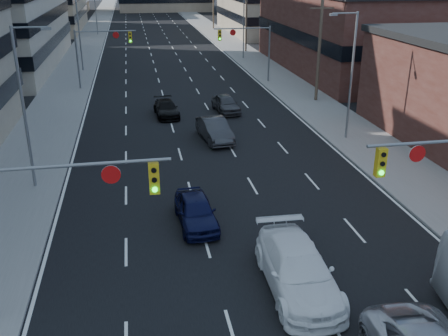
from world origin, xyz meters
TOP-DOWN VIEW (x-y plane):
  - road_surface at (0.00, 130.00)m, footprint 18.00×300.00m
  - sidewalk_left at (-11.50, 130.00)m, footprint 5.00×300.00m
  - sidewalk_right at (11.50, 130.00)m, footprint 5.00×300.00m
  - storefront_right_mid at (24.00, 50.00)m, footprint 20.00×30.00m
  - signal_near_left at (-7.45, 8.00)m, footprint 6.59×0.33m
  - signal_far_left at (-7.68, 45.00)m, footprint 6.09×0.33m
  - signal_far_right at (7.68, 45.00)m, footprint 6.09×0.33m
  - utility_pole_block at (12.20, 36.00)m, footprint 2.20×0.28m
  - utility_pole_midblock at (12.20, 66.00)m, footprint 2.20×0.28m
  - streetlight_left_near at (-10.34, 20.00)m, footprint 2.03×0.22m
  - streetlight_left_mid at (-10.34, 55.00)m, footprint 2.03×0.22m
  - streetlight_left_far at (-10.34, 90.00)m, footprint 2.03×0.22m
  - streetlight_right_near at (10.34, 25.00)m, footprint 2.03×0.22m
  - streetlight_right_far at (10.34, 60.00)m, footprint 2.03×0.22m
  - white_van at (1.21, 8.05)m, footprint 2.61×6.09m
  - sedan_blue at (-2.00, 14.00)m, footprint 1.97×4.45m
  - sedan_grey_center at (0.99, 26.49)m, footprint 2.27×5.02m
  - sedan_black_far at (-2.00, 33.51)m, footprint 2.14×4.61m
  - sedan_grey_right at (3.19, 33.87)m, footprint 2.20×4.56m

SIDE VIEW (x-z plane):
  - road_surface at x=0.00m, z-range 0.00..0.02m
  - sidewalk_left at x=-11.50m, z-range 0.00..0.15m
  - sidewalk_right at x=11.50m, z-range 0.00..0.15m
  - sedan_black_far at x=-2.00m, z-range 0.00..1.30m
  - sedan_blue at x=-2.00m, z-range 0.00..1.49m
  - sedan_grey_right at x=3.19m, z-range 0.00..1.50m
  - sedan_grey_center at x=0.99m, z-range 0.00..1.60m
  - white_van at x=1.21m, z-range 0.00..1.75m
  - signal_far_left at x=-7.68m, z-range 1.30..7.30m
  - signal_far_right at x=7.68m, z-range 1.30..7.30m
  - signal_near_left at x=-7.45m, z-range 1.33..7.33m
  - storefront_right_mid at x=24.00m, z-range 0.00..9.00m
  - streetlight_left_near at x=-10.34m, z-range 0.55..9.55m
  - streetlight_left_mid at x=-10.34m, z-range 0.55..9.55m
  - streetlight_left_far at x=-10.34m, z-range 0.55..9.55m
  - streetlight_right_near at x=10.34m, z-range 0.55..9.55m
  - streetlight_right_far at x=10.34m, z-range 0.55..9.55m
  - utility_pole_block at x=12.20m, z-range 0.28..11.28m
  - utility_pole_midblock at x=12.20m, z-range 0.28..11.28m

